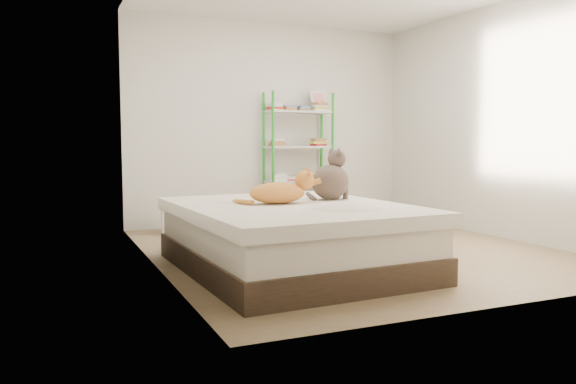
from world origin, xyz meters
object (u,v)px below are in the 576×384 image
bed (291,237)px  orange_cat (277,190)px  cardboard_box (340,216)px  shelf_unit (299,157)px  white_bin (175,217)px  grey_cat (330,174)px

bed → orange_cat: 0.41m
bed → cardboard_box: (1.45, 1.79, -0.12)m
shelf_unit → white_bin: bearing=-172.5°
cardboard_box → white_bin: bearing=174.1°
orange_cat → white_bin: bearing=104.8°
bed → shelf_unit: size_ratio=1.28×
shelf_unit → white_bin: shelf_unit is taller
orange_cat → white_bin: size_ratio=1.46×
bed → cardboard_box: 2.30m
shelf_unit → cardboard_box: shelf_unit is taller
shelf_unit → cardboard_box: size_ratio=3.61×
orange_cat → shelf_unit: bearing=66.0°
bed → orange_cat: bearing=136.8°
orange_cat → shelf_unit: (1.28, 2.38, 0.20)m
bed → orange_cat: orange_cat is taller
shelf_unit → bed: bearing=-115.8°
bed → cardboard_box: size_ratio=4.60×
bed → shelf_unit: (1.19, 2.46, 0.59)m
cardboard_box → white_bin: white_bin is taller
white_bin → shelf_unit: bearing=7.5°
orange_cat → white_bin: orange_cat is taller
grey_cat → white_bin: grey_cat is taller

